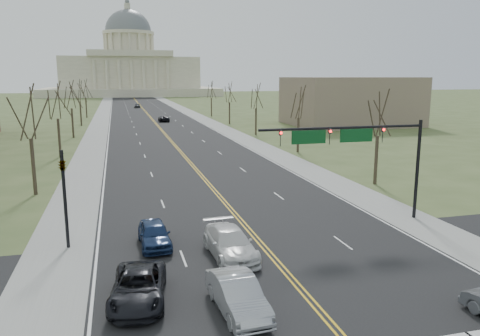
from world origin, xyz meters
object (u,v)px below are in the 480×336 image
car_far_nb (164,118)px  car_sb_inner_lead (238,295)px  signal_left (64,188)px  car_sb_inner_second (230,243)px  car_sb_outer_lead (138,287)px  signal_mast (355,143)px  car_far_sb (137,106)px  car_sb_outer_second (154,234)px

car_far_nb → car_sb_inner_lead: bearing=87.6°
car_sb_inner_lead → signal_left: bearing=123.6°
car_sb_inner_second → car_sb_outer_lead: bearing=-144.2°
car_sb_inner_lead → car_sb_inner_second: 6.44m
signal_left → car_far_nb: bearing=80.2°
car_sb_outer_lead → car_far_nb: size_ratio=1.05×
car_sb_outer_lead → signal_mast: bearing=35.7°
car_sb_outer_lead → car_sb_inner_second: size_ratio=0.93×
car_sb_outer_lead → car_far_sb: (6.17, 137.24, 0.01)m
car_sb_outer_lead → car_far_nb: bearing=90.9°
signal_mast → signal_left: 19.06m
car_sb_inner_lead → car_sb_inner_second: bearing=75.2°
signal_left → car_far_sb: bearing=85.6°
signal_left → car_sb_outer_lead: bearing=-65.1°
signal_mast → car_sb_inner_lead: bearing=-136.9°
signal_left → car_sb_outer_lead: size_ratio=1.15×
signal_left → car_sb_inner_second: 10.37m
car_sb_inner_lead → car_sb_outer_lead: size_ratio=0.92×
car_sb_inner_second → car_far_nb: size_ratio=1.12×
car_sb_inner_second → car_sb_outer_second: (-4.06, 2.87, -0.06)m
car_sb_outer_lead → car_far_sb: bearing=94.8°
signal_left → car_far_sb: (9.97, 129.07, -2.96)m
car_sb_outer_second → car_far_sb: 130.23m
signal_mast → car_sb_inner_lead: (-10.99, -10.27, -4.95)m
car_sb_outer_lead → car_sb_outer_second: bearing=87.0°
signal_mast → car_sb_outer_second: bearing=-175.6°
car_sb_outer_second → car_sb_inner_lead: bearing=-74.4°
signal_left → car_sb_inner_lead: signal_left is taller
car_sb_inner_lead → car_sb_outer_second: 9.64m
car_sb_inner_second → car_sb_outer_second: size_ratio=1.26×
car_sb_outer_lead → car_far_sb: size_ratio=1.20×
car_far_nb → car_sb_outer_second: bearing=85.2°
signal_mast → car_sb_outer_lead: size_ratio=2.31×
car_far_sb → car_sb_inner_lead: bearing=-83.8°
signal_left → car_far_nb: size_ratio=1.20×
car_sb_outer_second → car_far_nb: (8.55, 80.43, -0.06)m
signal_mast → car_far_sb: bearing=94.0°
car_sb_inner_lead → car_sb_outer_second: size_ratio=1.09×
signal_mast → car_far_sb: 129.48m
signal_left → car_sb_inner_second: size_ratio=1.07×
car_sb_outer_lead → car_far_sb: car_far_sb is taller
car_sb_inner_second → signal_mast: bearing=19.4°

